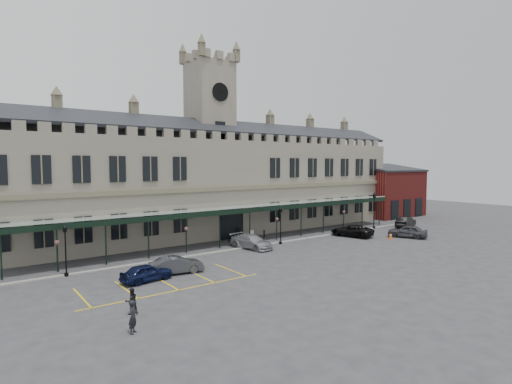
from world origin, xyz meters
TOP-DOWN VIEW (x-y plane):
  - ground at (0.00, 0.00)m, footprint 140.00×140.00m
  - station_building at (0.00, 15.91)m, footprint 60.00×10.36m
  - clock_tower at (0.00, 16.00)m, footprint 5.60×5.60m
  - canopy at (0.00, 7.46)m, footprint 50.00×4.10m
  - brick_annex at (34.00, 12.97)m, footprint 12.40×8.36m
  - kerb at (0.00, 5.50)m, footprint 60.00×0.40m
  - parking_markings at (-14.00, -1.50)m, footprint 16.00×6.00m
  - tree_behind_left at (-22.00, 25.00)m, footprint 6.00×6.00m
  - tree_behind_mid at (8.00, 25.00)m, footprint 6.00×6.00m
  - tree_behind_right at (24.00, 25.00)m, footprint 6.00×6.00m
  - lamp_post_left at (-19.71, 5.35)m, footprint 0.40×0.40m
  - lamp_post_mid at (2.68, 4.93)m, footprint 0.41×0.41m
  - lamp_post_right at (20.29, 5.39)m, footprint 0.49×0.49m
  - traffic_cone at (15.42, -0.71)m, footprint 0.47×0.47m
  - sign_board at (1.80, 9.25)m, footprint 0.63×0.20m
  - bollard_left at (-1.46, 9.32)m, footprint 0.16×0.16m
  - bollard_right at (3.69, 9.26)m, footprint 0.17×0.17m
  - car_left_a at (-15.00, 0.10)m, footprint 4.20×2.13m
  - car_left_b at (-12.17, 0.74)m, footprint 4.60×2.26m
  - car_taxi at (-1.36, 5.00)m, footprint 3.02×5.42m
  - car_van at (13.00, 3.25)m, footprint 3.73×5.74m
  - car_right_a at (17.90, -1.39)m, footprint 3.56×4.98m
  - car_right_b at (25.00, 3.41)m, footprint 4.84×2.72m
  - person_a at (-19.20, -8.69)m, footprint 0.77×0.79m
  - person_b at (-18.30, -5.89)m, footprint 0.79×0.61m

SIDE VIEW (x-z plane):
  - ground at x=0.00m, z-range 0.00..0.00m
  - parking_markings at x=-14.00m, z-range -0.01..0.01m
  - kerb at x=0.00m, z-range 0.00..0.12m
  - traffic_cone at x=15.42m, z-range -0.01..0.74m
  - bollard_left at x=-1.46m, z-range 0.00..0.90m
  - bollard_right at x=3.69m, z-range 0.00..0.95m
  - sign_board at x=1.80m, z-range -0.01..1.09m
  - car_left_a at x=-15.00m, z-range 0.00..1.37m
  - car_left_b at x=-12.17m, z-range 0.00..1.45m
  - car_van at x=13.00m, z-range 0.00..1.47m
  - car_taxi at x=-1.36m, z-range 0.00..1.49m
  - car_right_b at x=25.00m, z-range 0.00..1.51m
  - car_right_a at x=17.90m, z-range 0.00..1.57m
  - person_b at x=-18.30m, z-range 0.00..1.61m
  - person_a at x=-19.20m, z-range 0.00..1.82m
  - canopy at x=0.00m, z-range 0.25..4.55m
  - lamp_post_left at x=-19.71m, z-range 0.40..4.66m
  - lamp_post_mid at x=2.68m, z-range 0.40..4.69m
  - lamp_post_right at x=20.29m, z-range 0.48..5.65m
  - brick_annex at x=34.00m, z-range -0.46..8.77m
  - station_building at x=0.00m, z-range -2.18..15.12m
  - tree_behind_left at x=-22.00m, z-range 4.81..20.81m
  - tree_behind_mid at x=8.00m, z-range 4.81..20.81m
  - tree_behind_right at x=24.00m, z-range 4.81..20.81m
  - clock_tower at x=0.00m, z-range 0.71..25.51m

